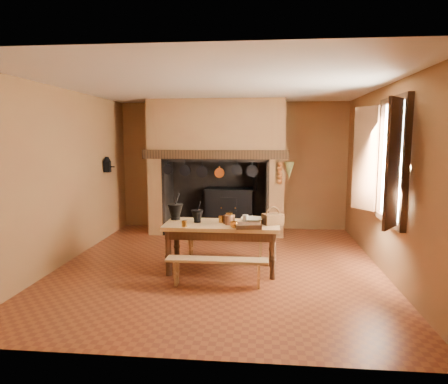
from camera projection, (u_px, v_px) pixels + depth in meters
The scene contains 28 objects.
floor at pixel (220, 265), 6.37m from camera, with size 5.50×5.50×0.00m, color brown.
ceiling at pixel (219, 86), 6.00m from camera, with size 5.50×5.50×0.00m, color silver.
back_wall at pixel (233, 166), 8.90m from camera, with size 5.00×0.02×2.80m, color olive.
wall_left at pixel (65, 177), 6.43m from camera, with size 0.02×5.50×2.80m, color olive.
wall_right at pixel (386, 180), 5.94m from camera, with size 0.02×5.50×2.80m, color olive.
wall_front at pixel (185, 209), 3.47m from camera, with size 5.00×0.02×2.80m, color olive.
chimney_breast at pixel (217, 148), 8.44m from camera, with size 2.95×0.96×2.80m.
iron_range at pixel (230, 209), 8.72m from camera, with size 1.12×0.55×1.60m.
hearth_pans at pixel (183, 227), 8.65m from camera, with size 0.51×0.62×0.20m.
hanging_pans at pixel (212, 171), 8.01m from camera, with size 1.92×0.29×0.27m.
onion_string at pixel (280, 173), 7.86m from camera, with size 0.12×0.10×0.46m, color #A3541E, non-canonical shape.
herb_bunch at pixel (289, 171), 7.84m from camera, with size 0.20×0.20×0.35m, color brown.
window at pixel (385, 161), 5.52m from camera, with size 0.39×1.75×1.76m.
wall_coffee_mill at pixel (107, 163), 7.93m from camera, with size 0.23×0.16×0.31m.
work_table at pixel (222, 231), 6.02m from camera, with size 1.71×0.76×0.74m.
bench_front at pixel (217, 266), 5.43m from camera, with size 1.39×0.24×0.39m.
bench_back at pixel (226, 242), 6.64m from camera, with size 1.43×0.25×0.40m.
mortar_large at pixel (175, 211), 6.25m from camera, with size 0.25×0.25×0.42m.
mortar_small at pixel (197, 215), 6.06m from camera, with size 0.19×0.19×0.32m.
coffee_grinder at pixel (229, 218), 5.98m from camera, with size 0.20×0.17×0.20m.
brass_mug_a at pixel (184, 224), 5.75m from camera, with size 0.08×0.08×0.09m, color #B57829.
brass_mug_b at pixel (222, 219), 6.06m from camera, with size 0.09×0.09×0.10m, color #B57829.
mixing_bowl at pixel (252, 220), 6.01m from camera, with size 0.33×0.33×0.08m, color #C0B794.
stoneware_crock at pixel (229, 220), 5.91m from camera, with size 0.11×0.11×0.14m, color #502E1D.
glass_jar at pixel (245, 220), 5.90m from camera, with size 0.09×0.09×0.15m, color beige.
wicker_basket at pixel (273, 219), 5.92m from camera, with size 0.34×0.30×0.27m.
wooden_tray at pixel (248, 226), 5.70m from camera, with size 0.36×0.26×0.06m, color #382211.
brass_cup at pixel (234, 225), 5.68m from camera, with size 0.12×0.12×0.09m, color #B57829.
Camera 1 is at (0.67, -6.12, 2.01)m, focal length 32.00 mm.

